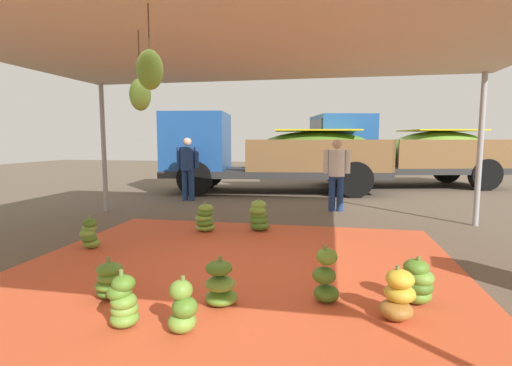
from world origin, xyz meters
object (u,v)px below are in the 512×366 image
Objects in this scene: banana_bunch_0 at (123,302)px; worker_0 at (337,169)px; banana_bunch_2 at (398,296)px; banana_bunch_4 at (259,216)px; banana_bunch_7 at (220,285)px; banana_bunch_8 at (417,283)px; banana_bunch_1 at (183,308)px; banana_bunch_6 at (90,234)px; cargo_truck_far at (400,151)px; cargo_truck_main at (267,152)px; banana_bunch_3 at (205,219)px; worker_1 at (188,164)px; banana_bunch_5 at (111,281)px; banana_bunch_9 at (326,277)px.

worker_0 is (1.84, 5.86, 0.72)m from banana_bunch_0.
banana_bunch_0 is at bearing -165.55° from banana_bunch_2.
banana_bunch_0 is at bearing -107.42° from worker_0.
banana_bunch_4 reaches higher than banana_bunch_0.
banana_bunch_8 is (1.87, 0.41, 0.00)m from banana_bunch_7.
banana_bunch_6 is (-2.27, 2.07, 0.01)m from banana_bunch_1.
cargo_truck_far is (1.69, 10.34, 1.02)m from banana_bunch_2.
banana_bunch_7 is at bearing -178.73° from banana_bunch_2.
banana_bunch_7 is (0.21, -3.09, -0.05)m from banana_bunch_4.
banana_bunch_1 is at bearing -161.29° from banana_bunch_2.
banana_bunch_1 is at bearing -154.18° from banana_bunch_8.
cargo_truck_main is at bearing 125.66° from worker_0.
banana_bunch_4 is 2.73m from banana_bunch_6.
cargo_truck_main is (-0.89, 8.13, 1.01)m from banana_bunch_7.
cargo_truck_far is (3.47, 10.94, 1.02)m from banana_bunch_1.
banana_bunch_4 reaches higher than banana_bunch_3.
banana_bunch_8 is at bearing 57.50° from banana_bunch_2.
banana_bunch_4 is (0.48, 3.66, 0.04)m from banana_bunch_0.
banana_bunch_4 is 5.18m from cargo_truck_main.
banana_bunch_7 is at bearing -86.16° from banana_bunch_4.
banana_bunch_4 is 0.35× the size of worker_0.
banana_bunch_0 is at bearing -97.54° from banana_bunch_4.
banana_bunch_1 is 0.83× the size of banana_bunch_4.
banana_bunch_2 is at bearing 1.27° from banana_bunch_7.
cargo_truck_far is (3.32, 10.37, 1.02)m from banana_bunch_7.
worker_1 is (-2.44, 2.97, 0.70)m from banana_bunch_4.
banana_bunch_5 is 6.35m from worker_1.
cargo_truck_main is (-0.20, 8.70, 1.00)m from banana_bunch_0.
banana_bunch_9 is at bearing 15.52° from banana_bunch_7.
banana_bunch_2 is at bearing -72.71° from cargo_truck_main.
cargo_truck_far is (3.53, 7.28, 0.97)m from banana_bunch_4.
banana_bunch_4 is 8.15m from cargo_truck_far.
banana_bunch_8 is 0.29× the size of worker_1.
banana_bunch_9 reaches higher than banana_bunch_7.
banana_bunch_0 is at bearing -153.54° from banana_bunch_9.
banana_bunch_9 reaches higher than banana_bunch_2.
worker_1 is (-1.76, -2.07, -0.26)m from cargo_truck_main.
banana_bunch_6 is (-1.32, -1.33, -0.01)m from banana_bunch_3.
banana_bunch_0 is at bearing -159.20° from banana_bunch_8.
banana_bunch_7 is at bearing -107.75° from cargo_truck_far.
banana_bunch_2 is 0.44m from banana_bunch_8.
banana_bunch_1 is at bearing -107.62° from cargo_truck_far.
banana_bunch_3 is 3.31m from banana_bunch_9.
banana_bunch_6 reaches higher than banana_bunch_8.
cargo_truck_main is at bearing 87.67° from banana_bunch_3.
banana_bunch_2 is 0.29× the size of worker_1.
worker_0 reaches higher than banana_bunch_9.
banana_bunch_6 is at bearing 160.19° from banana_bunch_9.
banana_bunch_0 is at bearing -88.69° from cargo_truck_main.
worker_1 is at bearing 113.60° from banana_bunch_7.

